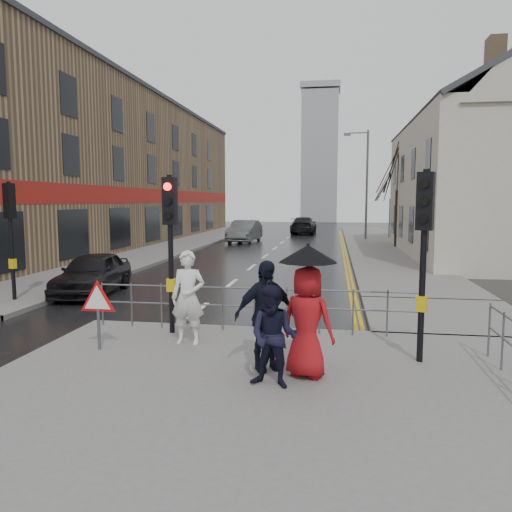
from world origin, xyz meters
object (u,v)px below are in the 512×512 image
(pedestrian_a, at_px, (188,297))
(car_parked, at_px, (92,273))
(pedestrian_d, at_px, (265,315))
(pedestrian_with_umbrella, at_px, (307,307))
(pedestrian_b, at_px, (274,337))
(car_mid, at_px, (245,231))

(pedestrian_a, bearing_deg, car_parked, 132.67)
(pedestrian_a, bearing_deg, pedestrian_d, -35.92)
(pedestrian_with_umbrella, distance_m, pedestrian_d, 0.79)
(pedestrian_b, distance_m, car_mid, 28.49)
(pedestrian_a, distance_m, pedestrian_with_umbrella, 2.90)
(pedestrian_with_umbrella, distance_m, car_parked, 10.03)
(pedestrian_b, bearing_deg, car_mid, 112.93)
(pedestrian_with_umbrella, xyz_separation_m, car_mid, (-5.96, 27.42, -0.50))
(pedestrian_b, height_order, pedestrian_d, pedestrian_d)
(pedestrian_a, height_order, pedestrian_b, pedestrian_a)
(pedestrian_a, xyz_separation_m, pedestrian_b, (1.97, -2.08, -0.15))
(pedestrian_b, relative_size, car_parked, 0.40)
(pedestrian_a, height_order, pedestrian_with_umbrella, pedestrian_with_umbrella)
(pedestrian_with_umbrella, bearing_deg, car_mid, 102.27)
(pedestrian_a, distance_m, pedestrian_b, 2.87)
(car_parked, height_order, car_mid, car_mid)
(pedestrian_d, distance_m, car_mid, 27.68)
(pedestrian_d, bearing_deg, pedestrian_b, -104.91)
(pedestrian_a, relative_size, car_mid, 0.39)
(pedestrian_a, bearing_deg, pedestrian_b, -45.55)
(pedestrian_d, xyz_separation_m, car_mid, (-5.24, 27.18, -0.28))
(pedestrian_with_umbrella, bearing_deg, pedestrian_d, 161.45)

